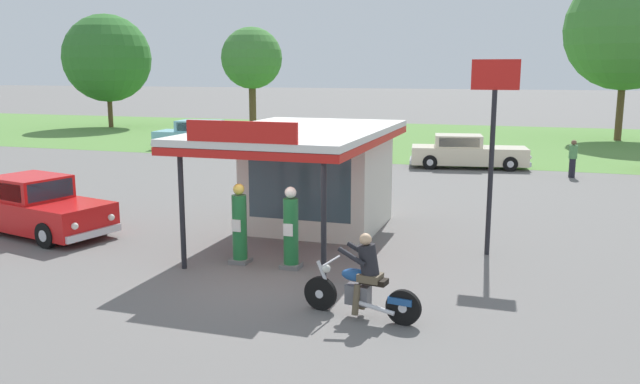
{
  "coord_description": "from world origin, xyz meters",
  "views": [
    {
      "loc": [
        5.16,
        -12.1,
        4.41
      ],
      "look_at": [
        0.25,
        2.98,
        1.4
      ],
      "focal_mm": 35.97,
      "sensor_mm": 36.0,
      "label": 1
    }
  ],
  "objects": [
    {
      "name": "ground_plane",
      "position": [
        0.0,
        0.0,
        0.0
      ],
      "size": [
        300.0,
        300.0,
        0.0
      ],
      "primitive_type": "plane",
      "color": "slate"
    },
    {
      "name": "grass_verge_strip",
      "position": [
        0.0,
        30.0,
        0.0
      ],
      "size": [
        120.0,
        24.0,
        0.01
      ],
      "primitive_type": "cube",
      "color": "#56843D",
      "rests_on": "ground"
    },
    {
      "name": "service_station_kiosk",
      "position": [
        -0.42,
        4.57,
        1.72
      ],
      "size": [
        4.22,
        7.12,
        3.4
      ],
      "color": "beige",
      "rests_on": "ground"
    },
    {
      "name": "gas_pump_nearside",
      "position": [
        -1.06,
        0.99,
        0.85
      ],
      "size": [
        0.44,
        0.44,
        1.88
      ],
      "color": "slate",
      "rests_on": "ground"
    },
    {
      "name": "gas_pump_offside",
      "position": [
        0.21,
        0.99,
        0.85
      ],
      "size": [
        0.44,
        0.44,
        1.87
      ],
      "color": "slate",
      "rests_on": "ground"
    },
    {
      "name": "motorcycle_with_rider",
      "position": [
        2.49,
        -1.4,
        0.65
      ],
      "size": [
        2.26,
        0.72,
        1.58
      ],
      "color": "black",
      "rests_on": "ground"
    },
    {
      "name": "featured_classic_sedan",
      "position": [
        -7.65,
        1.83,
        0.7
      ],
      "size": [
        5.16,
        2.82,
        1.58
      ],
      "color": "red",
      "rests_on": "ground"
    },
    {
      "name": "parked_car_back_row_centre",
      "position": [
        -4.62,
        19.69,
        0.66
      ],
      "size": [
        5.22,
        2.05,
        1.45
      ],
      "color": "#993819",
      "rests_on": "ground"
    },
    {
      "name": "parked_car_back_row_centre_right",
      "position": [
        2.53,
        17.87,
        0.69
      ],
      "size": [
        5.56,
        2.54,
        1.51
      ],
      "color": "beige",
      "rests_on": "ground"
    },
    {
      "name": "parked_car_back_row_far_left",
      "position": [
        -12.53,
        20.43,
        0.75
      ],
      "size": [
        5.61,
        2.39,
        1.64
      ],
      "color": "#7AC6D1",
      "rests_on": "ground"
    },
    {
      "name": "bystander_standing_back_lot",
      "position": [
        7.0,
        16.42,
        0.83
      ],
      "size": [
        0.34,
        0.34,
        1.58
      ],
      "color": "black",
      "rests_on": "ground"
    },
    {
      "name": "tree_oak_left",
      "position": [
        10.72,
        32.89,
        6.83
      ],
      "size": [
        7.55,
        7.55,
        10.72
      ],
      "color": "brown",
      "rests_on": "ground"
    },
    {
      "name": "tree_oak_right",
      "position": [
        -14.79,
        32.73,
        5.31
      ],
      "size": [
        4.57,
        4.57,
        7.63
      ],
      "color": "brown",
      "rests_on": "ground"
    },
    {
      "name": "tree_oak_distant_spare",
      "position": [
        -26.35,
        31.14,
        5.37
      ],
      "size": [
        6.74,
        6.74,
        8.74
      ],
      "color": "brown",
      "rests_on": "ground"
    },
    {
      "name": "roadside_pole_sign",
      "position": [
        4.37,
        3.5,
        3.19
      ],
      "size": [
        1.1,
        0.12,
        4.67
      ],
      "color": "black",
      "rests_on": "ground"
    }
  ]
}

